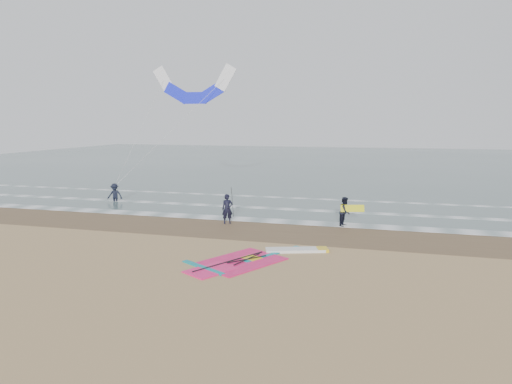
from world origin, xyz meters
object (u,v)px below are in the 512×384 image
(person_walking, at_px, (345,212))
(surf_kite, at_px, (194,88))
(person_standing, at_px, (227,209))
(windsurf_rig, at_px, (257,258))
(person_wading, at_px, (115,190))

(person_walking, xyz_separation_m, surf_kite, (-12.18, 8.05, 7.46))
(person_standing, bearing_deg, windsurf_rig, -84.62)
(person_wading, xyz_separation_m, surf_kite, (4.46, 4.48, 7.43))
(windsurf_rig, bearing_deg, person_wading, 141.36)
(person_standing, height_order, surf_kite, surf_kite)
(windsurf_rig, bearing_deg, person_walking, 66.74)
(person_walking, height_order, person_wading, person_wading)
(windsurf_rig, xyz_separation_m, surf_kite, (-9.07, 15.29, 8.24))
(windsurf_rig, relative_size, person_standing, 3.37)
(windsurf_rig, height_order, person_walking, person_walking)
(windsurf_rig, height_order, person_standing, person_standing)
(person_walking, bearing_deg, person_standing, 115.98)
(windsurf_rig, distance_m, person_walking, 7.92)
(person_wading, bearing_deg, windsurf_rig, -48.87)
(windsurf_rig, xyz_separation_m, person_walking, (3.11, 7.24, 0.78))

